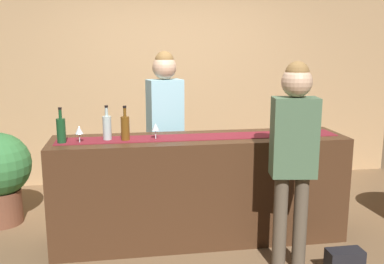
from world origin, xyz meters
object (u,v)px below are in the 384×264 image
bartender (165,117)px  customer_sipping (294,145)px  wine_glass_near_customer (79,131)px  handbag (344,263)px  wine_bottle_clear (107,127)px  wine_bottle_amber (125,128)px  wine_glass_mid_counter (156,127)px  wine_bottle_green (61,130)px

bartender → customer_sipping: (0.87, -1.23, -0.04)m
wine_glass_near_customer → bartender: bartender is taller
handbag → bartender: bearing=131.0°
customer_sipping → handbag: size_ratio=5.91×
handbag → wine_glass_near_customer: bearing=158.8°
wine_bottle_clear → wine_bottle_amber: same height
wine_glass_near_customer → wine_glass_mid_counter: (0.64, 0.04, 0.00)m
wine_bottle_green → wine_bottle_amber: bearing=1.8°
handbag → wine_glass_mid_counter: bearing=149.2°
customer_sipping → handbag: (0.38, -0.20, -0.91)m
wine_bottle_green → wine_glass_near_customer: (0.15, -0.01, -0.01)m
wine_glass_near_customer → customer_sipping: bearing=-19.4°
wine_bottle_green → customer_sipping: (1.80, -0.59, -0.06)m
wine_bottle_clear → bartender: bartender is taller
wine_bottle_clear → handbag: (1.80, -0.86, -0.96)m
wine_bottle_amber → wine_glass_mid_counter: 0.26m
wine_glass_near_customer → bartender: 1.01m
wine_glass_near_customer → wine_glass_mid_counter: same height
wine_glass_mid_counter → wine_glass_near_customer: bearing=-176.4°
wine_bottle_clear → customer_sipping: bearing=-24.8°
wine_bottle_green → bartender: bearing=34.3°
wine_bottle_amber → handbag: size_ratio=1.08×
wine_glass_near_customer → handbag: 2.37m
wine_bottle_clear → customer_sipping: size_ratio=0.18×
wine_bottle_amber → handbag: bearing=-26.3°
bartender → wine_glass_mid_counter: bearing=62.9°
bartender → wine_bottle_green: bearing=20.4°
wine_bottle_clear → wine_glass_near_customer: size_ratio=2.10×
wine_bottle_amber → wine_glass_mid_counter: bearing=2.3°
wine_bottle_green → customer_sipping: bearing=-18.3°
wine_glass_mid_counter → wine_bottle_amber: bearing=-177.7°
wine_bottle_green → handbag: (2.17, -0.80, -0.96)m
wine_glass_mid_counter → handbag: size_ratio=0.51×
wine_glass_mid_counter → customer_sipping: 1.19m
wine_bottle_clear → wine_bottle_green: 0.38m
wine_glass_near_customer → wine_glass_mid_counter: size_ratio=1.00×
wine_bottle_green → customer_sipping: 1.89m
wine_glass_mid_counter → wine_bottle_clear: bearing=175.2°
wine_bottle_amber → wine_glass_mid_counter: (0.26, 0.01, -0.01)m
wine_bottle_green → handbag: 2.51m
wine_glass_mid_counter → bartender: (0.14, 0.61, -0.01)m
wine_glass_mid_counter → wine_bottle_green: bearing=-178.0°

